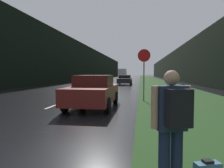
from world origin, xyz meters
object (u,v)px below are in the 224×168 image
(car_passing_far, at_px, (125,80))
(delivery_truck, at_px, (123,73))
(car_passing_near, at_px, (93,91))
(hitchhiker_with_backpack, at_px, (172,123))
(stop_sign, at_px, (144,69))

(car_passing_far, distance_m, delivery_truck, 44.06)
(car_passing_near, bearing_deg, delivery_truck, -86.20)
(delivery_truck, bearing_deg, car_passing_near, -86.20)
(hitchhiker_with_backpack, distance_m, car_passing_far, 26.59)
(car_passing_near, xyz_separation_m, car_passing_far, (0.00, 19.80, -0.05))
(car_passing_far, bearing_deg, hitchhiker_with_backpack, 95.82)
(delivery_truck, bearing_deg, stop_sign, -83.76)
(car_passing_near, distance_m, delivery_truck, 63.80)
(car_passing_far, height_order, delivery_truck, delivery_truck)
(stop_sign, bearing_deg, car_passing_near, -135.26)
(car_passing_near, bearing_deg, hitchhiker_with_backpack, 112.08)
(car_passing_near, bearing_deg, car_passing_far, -90.00)
(delivery_truck, bearing_deg, hitchhiker_with_backpack, -84.37)
(hitchhiker_with_backpack, height_order, car_passing_far, hitchhiker_with_backpack)
(stop_sign, height_order, hitchhiker_with_backpack, stop_sign)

